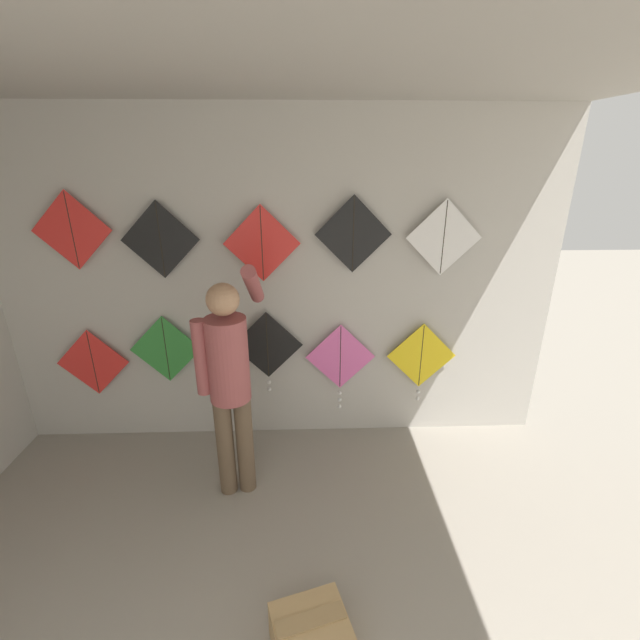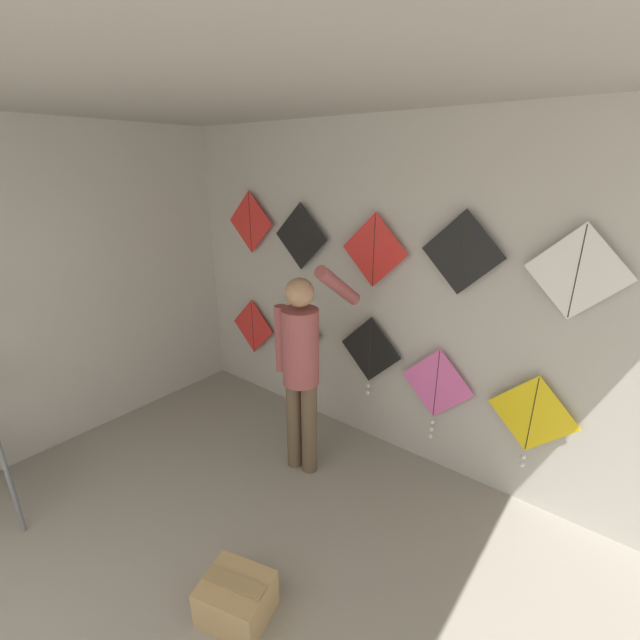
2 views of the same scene
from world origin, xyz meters
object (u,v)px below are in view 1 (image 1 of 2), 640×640
(cardboard_box, at_px, (311,637))
(kite_9, at_px, (444,238))
(kite_2, at_px, (267,348))
(kite_1, at_px, (166,349))
(kite_7, at_px, (262,244))
(kite_8, at_px, (353,234))
(kite_6, at_px, (160,240))
(kite_0, at_px, (93,363))
(shopkeeper, at_px, (229,374))
(kite_5, at_px, (72,231))
(kite_4, at_px, (421,358))
(kite_3, at_px, (340,361))

(cardboard_box, xyz_separation_m, kite_9, (1.09, 1.90, 1.69))
(cardboard_box, distance_m, kite_2, 2.07)
(kite_2, distance_m, kite_9, 1.71)
(kite_1, xyz_separation_m, kite_7, (0.86, 0.00, 0.90))
(kite_8, bearing_deg, kite_6, 180.00)
(kite_0, height_order, kite_7, kite_7)
(kite_6, xyz_separation_m, kite_7, (0.78, 0.00, -0.03))
(shopkeeper, height_order, kite_0, shopkeeper)
(kite_5, bearing_deg, kite_9, 0.00)
(shopkeeper, relative_size, kite_5, 2.91)
(kite_4, bearing_deg, kite_1, 179.99)
(cardboard_box, height_order, kite_1, kite_1)
(cardboard_box, relative_size, kite_8, 0.74)
(kite_1, xyz_separation_m, kite_3, (1.49, -0.00, -0.13))
(cardboard_box, relative_size, kite_0, 0.74)
(kite_0, distance_m, kite_7, 1.81)
(kite_1, relative_size, kite_9, 1.00)
(kite_1, bearing_deg, kite_7, 0.00)
(kite_4, bearing_deg, shopkeeper, -156.38)
(kite_0, distance_m, kite_1, 0.65)
(kite_8, bearing_deg, kite_4, -0.05)
(kite_5, xyz_separation_m, kite_8, (2.16, 0.00, -0.04))
(kite_4, relative_size, kite_6, 1.23)
(shopkeeper, distance_m, kite_0, 1.48)
(cardboard_box, xyz_separation_m, kite_4, (1.00, 1.90, 0.64))
(kite_2, bearing_deg, kite_7, 172.69)
(cardboard_box, bearing_deg, kite_4, 62.16)
(kite_7, bearing_deg, cardboard_box, -79.69)
(kite_4, bearing_deg, kite_9, 0.36)
(cardboard_box, distance_m, kite_8, 2.59)
(kite_8, height_order, kite_9, kite_8)
(kite_2, xyz_separation_m, kite_4, (1.34, 0.00, -0.12))
(kite_3, height_order, kite_6, kite_6)
(kite_3, distance_m, kite_9, 1.34)
(kite_5, relative_size, kite_6, 1.00)
(kite_2, xyz_separation_m, kite_8, (0.71, 0.00, 0.97))
(kite_2, distance_m, kite_6, 1.22)
(kite_3, xyz_separation_m, kite_4, (0.71, 0.00, 0.01))
(kite_2, bearing_deg, kite_5, 179.98)
(cardboard_box, bearing_deg, kite_3, 81.33)
(kite_0, bearing_deg, kite_4, -0.01)
(kite_2, xyz_separation_m, kite_6, (-0.79, 0.00, 0.93))
(kite_1, bearing_deg, kite_0, 180.00)
(kite_6, relative_size, kite_9, 1.00)
(kite_0, relative_size, kite_7, 1.00)
(kite_3, height_order, kite_9, kite_9)
(kite_2, height_order, kite_3, kite_2)
(kite_1, relative_size, kite_2, 0.82)
(kite_8, bearing_deg, cardboard_box, -101.12)
(kite_9, bearing_deg, kite_5, 180.00)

